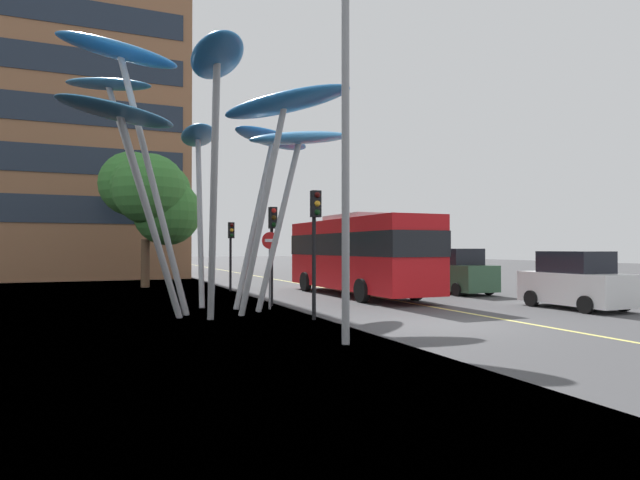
% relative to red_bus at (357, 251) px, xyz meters
% --- Properties ---
extents(ground, '(120.00, 240.00, 0.10)m').
position_rel_red_bus_xyz_m(ground, '(-2.34, -9.15, -2.06)').
color(ground, '#424244').
extents(red_bus, '(2.83, 10.52, 3.69)m').
position_rel_red_bus_xyz_m(red_bus, '(0.00, 0.00, 0.00)').
color(red_bus, red).
rests_on(red_bus, ground).
extents(leaf_sculpture, '(9.85, 10.24, 8.66)m').
position_rel_red_bus_xyz_m(leaf_sculpture, '(-7.39, -4.40, 4.34)').
color(leaf_sculpture, '#9EA0A5').
rests_on(leaf_sculpture, ground).
extents(traffic_light_kerb_near, '(0.28, 0.42, 3.91)m').
position_rel_red_bus_xyz_m(traffic_light_kerb_near, '(-4.88, -6.90, 0.80)').
color(traffic_light_kerb_near, black).
rests_on(traffic_light_kerb_near, ground).
extents(traffic_light_kerb_far, '(0.28, 0.42, 3.70)m').
position_rel_red_bus_xyz_m(traffic_light_kerb_far, '(-4.90, -2.72, 0.67)').
color(traffic_light_kerb_far, black).
rests_on(traffic_light_kerb_far, ground).
extents(traffic_light_island_mid, '(0.28, 0.42, 3.46)m').
position_rel_red_bus_xyz_m(traffic_light_island_mid, '(-4.73, 4.66, 0.50)').
color(traffic_light_island_mid, black).
rests_on(traffic_light_island_mid, ground).
extents(car_parked_near, '(1.94, 3.87, 2.06)m').
position_rel_red_bus_xyz_m(car_parked_near, '(4.83, -7.73, -1.06)').
color(car_parked_near, silver).
rests_on(car_parked_near, ground).
extents(car_parked_mid, '(1.99, 4.29, 2.14)m').
position_rel_red_bus_xyz_m(car_parked_mid, '(4.89, -0.70, -1.01)').
color(car_parked_mid, '#2D5138').
rests_on(car_parked_mid, ground).
extents(street_lamp, '(1.64, 0.44, 8.58)m').
position_rel_red_bus_xyz_m(street_lamp, '(-5.44, -10.91, 3.37)').
color(street_lamp, gray).
rests_on(street_lamp, ground).
extents(tree_pavement_near, '(5.45, 5.56, 7.62)m').
position_rel_red_bus_xyz_m(tree_pavement_near, '(-8.21, 9.24, 3.22)').
color(tree_pavement_near, brown).
rests_on(tree_pavement_near, ground).
extents(no_entry_sign, '(0.60, 0.12, 2.74)m').
position_rel_red_bus_xyz_m(no_entry_sign, '(-5.28, -3.61, -0.20)').
color(no_entry_sign, gray).
rests_on(no_entry_sign, ground).
extents(backdrop_building, '(21.10, 13.50, 22.59)m').
position_rel_red_bus_xyz_m(backdrop_building, '(-15.33, 23.06, 9.28)').
color(backdrop_building, '#8E6042').
rests_on(backdrop_building, ground).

